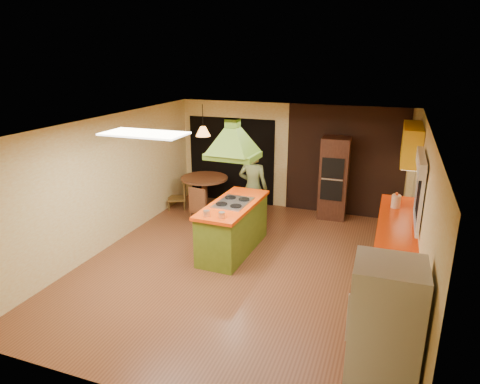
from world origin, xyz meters
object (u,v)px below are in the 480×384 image
at_px(kitchen_island, 233,227).
at_px(man, 253,188).
at_px(wall_oven, 334,178).
at_px(canister_large, 396,201).
at_px(dining_table, 205,187).
at_px(refrigerator, 383,338).

relative_size(kitchen_island, man, 1.13).
bearing_deg(wall_oven, man, -146.17).
bearing_deg(canister_large, kitchen_island, -162.72).
height_order(man, wall_oven, wall_oven).
xyz_separation_m(kitchen_island, dining_table, (-1.43, 1.83, 0.09)).
height_order(kitchen_island, canister_large, canister_large).
height_order(refrigerator, canister_large, refrigerator).
xyz_separation_m(man, dining_table, (-1.38, 0.52, -0.29)).
bearing_deg(man, dining_table, -21.51).
distance_m(refrigerator, canister_large, 3.86).
relative_size(refrigerator, dining_table, 1.51).
bearing_deg(canister_large, wall_oven, 130.32).
bearing_deg(kitchen_island, refrigerator, -45.03).
distance_m(kitchen_island, man, 1.37).
xyz_separation_m(wall_oven, dining_table, (-2.91, -0.60, -0.34)).
xyz_separation_m(kitchen_island, canister_large, (2.81, 0.87, 0.55)).
xyz_separation_m(refrigerator, wall_oven, (-1.29, 5.42, 0.09)).
xyz_separation_m(man, refrigerator, (2.82, -4.29, -0.03)).
distance_m(man, wall_oven, 1.90).
distance_m(man, canister_large, 2.90).
bearing_deg(wall_oven, canister_large, -52.12).
bearing_deg(kitchen_island, man, 94.22).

